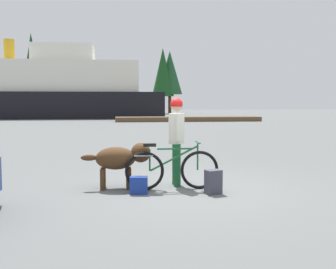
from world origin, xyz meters
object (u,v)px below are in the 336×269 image
bicycle (172,169)px  person_cyclist (176,133)px  handbag_pannier (139,185)px  backpack (213,182)px  dog (121,158)px  ferry_boat (42,91)px

bicycle → person_cyclist: 0.79m
person_cyclist → handbag_pannier: person_cyclist is taller
backpack → handbag_pannier: bearing=173.1°
backpack → handbag_pannier: (-1.37, 0.17, -0.06)m
dog → ferry_boat: 37.21m
backpack → handbag_pannier: backpack is taller
person_cyclist → backpack: (0.57, -0.81, -0.86)m
bicycle → handbag_pannier: size_ratio=5.69×
handbag_pannier → ferry_boat: size_ratio=0.01×
bicycle → person_cyclist: bearing=68.6°
ferry_boat → bicycle: bearing=-75.6°
person_cyclist → dog: 1.22m
bicycle → handbag_pannier: bearing=-157.5°
dog → backpack: (1.69, -0.68, -0.37)m
dog → ferry_boat: size_ratio=0.05×
person_cyclist → handbag_pannier: bearing=-141.0°
person_cyclist → backpack: person_cyclist is taller
ferry_boat → person_cyclist: bearing=-75.3°
ferry_boat → backpack: bearing=-74.7°
ferry_boat → dog: bearing=-77.0°
person_cyclist → backpack: 1.31m
person_cyclist → handbag_pannier: (-0.80, -0.65, -0.92)m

